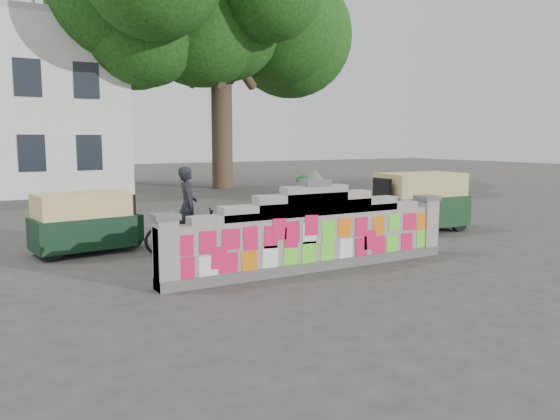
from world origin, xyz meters
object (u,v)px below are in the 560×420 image
(cyclist_rider, at_px, (188,216))
(pedestrian, at_px, (304,211))
(rickshaw_left, at_px, (85,222))
(rickshaw_right, at_px, (417,201))
(cyclist_bike, at_px, (188,232))

(cyclist_rider, xyz_separation_m, pedestrian, (2.84, -0.38, -0.01))
(pedestrian, bearing_deg, rickshaw_left, -119.41)
(cyclist_rider, bearing_deg, rickshaw_left, 72.43)
(cyclist_rider, bearing_deg, rickshaw_right, -76.11)
(cyclist_bike, bearing_deg, pedestrian, -81.97)
(rickshaw_left, xyz_separation_m, rickshaw_right, (8.72, -1.51, 0.14))
(pedestrian, xyz_separation_m, rickshaw_left, (-4.82, 1.68, -0.14))
(rickshaw_left, bearing_deg, pedestrian, -26.89)
(pedestrian, relative_size, rickshaw_right, 0.57)
(cyclist_rider, xyz_separation_m, rickshaw_right, (6.74, -0.21, -0.01))
(cyclist_rider, height_order, pedestrian, cyclist_rider)
(cyclist_bike, xyz_separation_m, pedestrian, (2.84, -0.38, 0.34))
(cyclist_bike, bearing_deg, cyclist_rider, 0.00)
(cyclist_bike, relative_size, rickshaw_left, 0.76)
(pedestrian, distance_m, rickshaw_left, 5.10)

